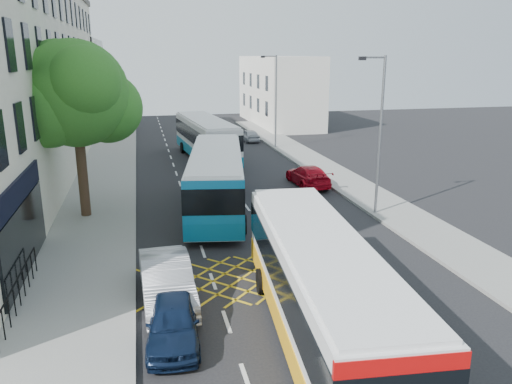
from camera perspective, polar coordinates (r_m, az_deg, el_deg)
ground at (r=14.75m, az=11.82°, el=-18.59°), size 120.00×120.00×0.00m
pavement_left at (r=27.38m, az=-18.79°, el=-2.63°), size 5.00×70.00×0.15m
pavement_right at (r=30.15m, az=12.98°, el=-0.56°), size 3.00×70.00×0.15m
terrace_main at (r=36.51m, az=-27.14°, el=11.55°), size 8.30×45.00×13.50m
terrace_far at (r=66.60m, az=-20.85°, el=11.71°), size 8.00×20.00×10.00m
building_right at (r=61.39m, az=2.59°, el=11.51°), size 6.00×18.00×8.00m
street_tree at (r=26.19m, az=-20.01°, el=10.40°), size 6.30×5.70×8.80m
lamp_near at (r=26.03m, az=13.85°, el=7.13°), size 1.45×0.15×8.00m
lamp_far at (r=44.68m, az=2.17°, el=10.84°), size 1.45×0.15×8.00m
railings at (r=18.39m, az=-25.46°, el=-10.07°), size 0.08×5.60×1.14m
bus_near at (r=14.88m, az=7.34°, el=-10.67°), size 3.59×11.39×3.15m
bus_mid at (r=26.79m, az=-4.55°, el=1.44°), size 4.63×11.91×3.27m
bus_far at (r=40.34m, az=-5.75°, el=6.15°), size 3.85×11.86×3.28m
parked_car_blue at (r=15.27m, az=-9.45°, el=-14.35°), size 1.80×3.86×1.28m
parked_car_silver at (r=17.44m, az=-10.19°, el=-9.91°), size 1.83×4.78×1.55m
red_hatchback at (r=32.30m, az=5.97°, el=1.89°), size 2.00×4.60×1.32m
distant_car_grey at (r=51.99m, az=-6.09°, el=7.08°), size 2.98×5.37×1.42m
distant_car_silver at (r=48.95m, az=-0.76°, el=6.51°), size 1.67×3.57×1.18m
distant_car_dark at (r=56.85m, az=-4.74°, el=7.71°), size 1.34×3.66×1.20m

